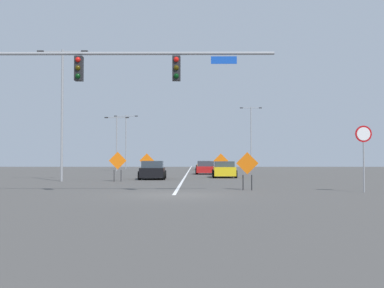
{
  "coord_description": "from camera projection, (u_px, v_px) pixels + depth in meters",
  "views": [
    {
      "loc": [
        0.93,
        -20.4,
        1.52
      ],
      "look_at": [
        0.62,
        18.4,
        2.73
      ],
      "focal_mm": 45.25,
      "sensor_mm": 36.0,
      "label": 1
    }
  ],
  "objects": [
    {
      "name": "stop_sign",
      "position": [
        364.0,
        145.0,
        22.08
      ],
      "size": [
        0.76,
        0.07,
        3.05
      ],
      "color": "gray",
      "rests_on": "ground"
    },
    {
      "name": "street_lamp_mid_right",
      "position": [
        126.0,
        137.0,
        75.24
      ],
      "size": [
        3.67,
        0.24,
        8.39
      ],
      "color": "gray",
      "rests_on": "ground"
    },
    {
      "name": "car_orange_passing",
      "position": [
        204.0,
        166.0,
        67.42
      ],
      "size": [
        2.25,
        3.97,
        1.28
      ],
      "color": "orange",
      "rests_on": "ground"
    },
    {
      "name": "car_black_mid",
      "position": [
        153.0,
        170.0,
        36.6
      ],
      "size": [
        2.09,
        3.93,
        1.38
      ],
      "color": "black",
      "rests_on": "ground"
    },
    {
      "name": "street_lamp_near_left",
      "position": [
        251.0,
        133.0,
        77.1
      ],
      "size": [
        3.48,
        0.24,
        9.86
      ],
      "color": "gray",
      "rests_on": "ground"
    },
    {
      "name": "street_lamp_near_right",
      "position": [
        117.0,
        138.0,
        62.05
      ],
      "size": [
        3.14,
        0.24,
        7.02
      ],
      "color": "gray",
      "rests_on": "ground"
    },
    {
      "name": "construction_sign_median_near",
      "position": [
        247.0,
        166.0,
        23.62
      ],
      "size": [
        1.07,
        0.27,
        1.86
      ],
      "color": "orange",
      "rests_on": "ground"
    },
    {
      "name": "road_centre_stripe",
      "position": [
        189.0,
        171.0,
        62.42
      ],
      "size": [
        0.16,
        84.18,
        0.01
      ],
      "color": "white",
      "rests_on": "ground"
    },
    {
      "name": "construction_sign_right_shoulder",
      "position": [
        147.0,
        162.0,
        43.07
      ],
      "size": [
        1.27,
        0.16,
        2.03
      ],
      "color": "orange",
      "rests_on": "ground"
    },
    {
      "name": "street_lamp_far_left",
      "position": [
        62.0,
        104.0,
        33.1
      ],
      "size": [
        3.47,
        0.24,
        9.06
      ],
      "color": "gray",
      "rests_on": "ground"
    },
    {
      "name": "ground",
      "position": [
        174.0,
        195.0,
        20.35
      ],
      "size": [
        151.52,
        151.52,
        0.0
      ],
      "primitive_type": "plane",
      "color": "#4C4947"
    },
    {
      "name": "construction_sign_median_far",
      "position": [
        221.0,
        162.0,
        44.63
      ],
      "size": [
        1.37,
        0.06,
        2.05
      ],
      "color": "orange",
      "rests_on": "ground"
    },
    {
      "name": "construction_sign_right_lane",
      "position": [
        118.0,
        162.0,
        32.76
      ],
      "size": [
        1.2,
        0.11,
        2.01
      ],
      "color": "orange",
      "rests_on": "ground"
    },
    {
      "name": "traffic_signal_assembly",
      "position": [
        82.0,
        80.0,
        20.52
      ],
      "size": [
        12.57,
        0.44,
        6.48
      ],
      "color": "gray",
      "rests_on": "ground"
    },
    {
      "name": "car_red_far",
      "position": [
        206.0,
        168.0,
        49.01
      ],
      "size": [
        2.11,
        3.92,
        1.31
      ],
      "color": "red",
      "rests_on": "ground"
    },
    {
      "name": "car_yellow_approaching",
      "position": [
        224.0,
        170.0,
        39.95
      ],
      "size": [
        1.99,
        3.98,
        1.34
      ],
      "color": "gold",
      "rests_on": "ground"
    }
  ]
}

